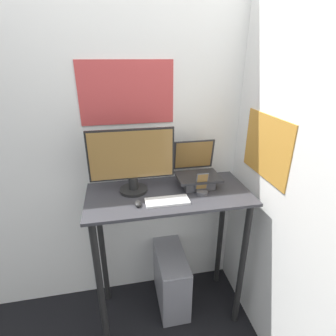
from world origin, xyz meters
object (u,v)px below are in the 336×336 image
object	(u,v)px
mouse	(138,204)
cell_phone	(202,188)
laptop	(197,175)
keyboard	(167,201)
computer_tower	(171,277)
monitor	(132,162)

from	to	relation	value
mouse	cell_phone	world-z (taller)	cell_phone
laptop	keyboard	world-z (taller)	laptop
cell_phone	computer_tower	size ratio (longest dim) A/B	0.28
keyboard	computer_tower	bearing A→B (deg)	71.80
mouse	cell_phone	bearing A→B (deg)	9.48
cell_phone	computer_tower	world-z (taller)	cell_phone
monitor	cell_phone	distance (m)	0.48
computer_tower	cell_phone	bearing A→B (deg)	-38.69
mouse	cell_phone	size ratio (longest dim) A/B	0.44
laptop	keyboard	xyz separation A→B (m)	(-0.25, -0.19, -0.07)
keyboard	computer_tower	xyz separation A→B (m)	(0.07, 0.21, -0.84)
monitor	computer_tower	bearing A→B (deg)	3.81
laptop	cell_phone	xyz separation A→B (m)	(-0.00, -0.13, -0.03)
monitor	mouse	world-z (taller)	monitor
monitor	cell_phone	world-z (taller)	monitor
cell_phone	computer_tower	bearing A→B (deg)	141.31
mouse	laptop	bearing A→B (deg)	24.60
laptop	monitor	distance (m)	0.46
laptop	mouse	world-z (taller)	laptop
laptop	computer_tower	size ratio (longest dim) A/B	0.57
mouse	keyboard	bearing A→B (deg)	2.25
monitor	computer_tower	world-z (taller)	monitor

